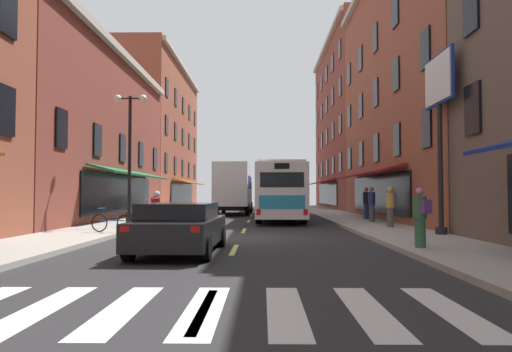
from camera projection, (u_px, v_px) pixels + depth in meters
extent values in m
cube|color=#28282B|center=(240.00, 239.00, 16.10)|extent=(34.80, 80.00, 0.10)
cube|color=#DBCC4C|center=(204.00, 309.00, 6.11)|extent=(0.14, 2.40, 0.01)
cube|color=#DBCC4C|center=(234.00, 250.00, 12.60)|extent=(0.14, 2.40, 0.01)
cube|color=#DBCC4C|center=(244.00, 231.00, 19.10)|extent=(0.14, 2.40, 0.01)
cube|color=#DBCC4C|center=(249.00, 221.00, 25.59)|extent=(0.14, 2.40, 0.01)
cube|color=#DBCC4C|center=(251.00, 216.00, 32.08)|extent=(0.14, 2.40, 0.01)
cube|color=#DBCC4C|center=(253.00, 212.00, 38.58)|extent=(0.14, 2.40, 0.01)
cube|color=#DBCC4C|center=(255.00, 209.00, 45.07)|extent=(0.14, 2.40, 0.01)
cube|color=#DBCC4C|center=(256.00, 207.00, 51.57)|extent=(0.14, 2.40, 0.01)
cube|color=silver|center=(42.00, 309.00, 6.14)|extent=(0.50, 2.80, 0.01)
cube|color=silver|center=(123.00, 309.00, 6.12)|extent=(0.50, 2.80, 0.01)
cube|color=silver|center=(204.00, 309.00, 6.11)|extent=(0.50, 2.80, 0.01)
cube|color=silver|center=(286.00, 309.00, 6.09)|extent=(0.50, 2.80, 0.01)
cube|color=silver|center=(368.00, 310.00, 6.07)|extent=(0.50, 2.80, 0.01)
cube|color=silver|center=(450.00, 310.00, 6.06)|extent=(0.50, 2.80, 0.01)
cube|color=#A39E93|center=(75.00, 235.00, 16.19)|extent=(3.00, 80.00, 0.14)
cube|color=#A39E93|center=(407.00, 236.00, 16.01)|extent=(3.00, 80.00, 0.14)
cube|color=black|center=(6.00, 110.00, 14.37)|extent=(0.10, 1.00, 1.60)
cube|color=black|center=(8.00, 11.00, 14.50)|extent=(0.10, 1.00, 1.60)
cube|color=brown|center=(54.00, 135.00, 26.45)|extent=(8.00, 19.90, 9.96)
cube|color=#B2AD9E|center=(125.00, 56.00, 26.57)|extent=(0.44, 19.40, 0.40)
cube|color=black|center=(122.00, 194.00, 26.26)|extent=(0.10, 12.00, 2.10)
cube|color=#1E6638|center=(134.00, 173.00, 26.29)|extent=(1.38, 11.20, 0.44)
cube|color=black|center=(61.00, 128.00, 18.37)|extent=(0.10, 1.00, 1.60)
cube|color=black|center=(97.00, 140.00, 22.36)|extent=(0.10, 1.00, 1.60)
cube|color=black|center=(122.00, 148.00, 26.36)|extent=(0.10, 1.00, 1.60)
cube|color=black|center=(141.00, 154.00, 30.36)|extent=(0.10, 1.00, 1.60)
cube|color=black|center=(155.00, 159.00, 34.35)|extent=(0.10, 1.00, 1.60)
cube|color=brown|center=(144.00, 137.00, 46.52)|extent=(8.00, 19.90, 14.67)
cube|color=#B2AD9E|center=(184.00, 70.00, 46.74)|extent=(0.44, 19.40, 0.40)
cube|color=black|center=(183.00, 194.00, 46.24)|extent=(0.10, 12.00, 2.10)
cube|color=brown|center=(190.00, 182.00, 46.28)|extent=(1.38, 11.20, 0.44)
cube|color=black|center=(166.00, 162.00, 38.35)|extent=(0.10, 1.00, 1.60)
cube|color=black|center=(175.00, 165.00, 42.35)|extent=(0.10, 1.00, 1.60)
cube|color=black|center=(183.00, 168.00, 46.34)|extent=(0.10, 1.00, 1.60)
cube|color=black|center=(189.00, 170.00, 50.34)|extent=(0.10, 1.00, 1.60)
cube|color=black|center=(195.00, 172.00, 54.34)|extent=(0.10, 1.00, 1.60)
cube|color=black|center=(167.00, 125.00, 38.47)|extent=(0.10, 1.00, 1.60)
cube|color=black|center=(176.00, 131.00, 42.47)|extent=(0.10, 1.00, 1.60)
cube|color=black|center=(183.00, 137.00, 46.47)|extent=(0.10, 1.00, 1.60)
cube|color=black|center=(189.00, 141.00, 50.46)|extent=(0.10, 1.00, 1.60)
cube|color=black|center=(195.00, 145.00, 54.46)|extent=(0.10, 1.00, 1.60)
cube|color=black|center=(167.00, 87.00, 38.60)|extent=(0.10, 1.00, 1.60)
cube|color=black|center=(176.00, 97.00, 42.60)|extent=(0.10, 1.00, 1.60)
cube|color=black|center=(183.00, 106.00, 46.59)|extent=(0.10, 1.00, 1.60)
cube|color=black|center=(190.00, 113.00, 50.59)|extent=(0.10, 1.00, 1.60)
cube|color=black|center=(195.00, 119.00, 54.59)|extent=(0.10, 1.00, 1.60)
cube|color=black|center=(473.00, 109.00, 14.15)|extent=(0.10, 1.00, 1.60)
cube|color=black|center=(471.00, 8.00, 14.28)|extent=(0.10, 1.00, 1.60)
cube|color=brown|center=(446.00, 88.00, 26.22)|extent=(8.00, 19.90, 15.32)
cube|color=black|center=(377.00, 194.00, 26.04)|extent=(0.10, 12.00, 2.10)
cube|color=maroon|center=(364.00, 173.00, 26.10)|extent=(1.38, 11.20, 0.44)
cube|color=black|center=(427.00, 128.00, 18.15)|extent=(0.10, 1.00, 1.60)
cube|color=black|center=(397.00, 140.00, 22.15)|extent=(0.10, 1.00, 1.60)
cube|color=black|center=(376.00, 148.00, 26.14)|extent=(0.10, 1.00, 1.60)
cube|color=black|center=(361.00, 154.00, 30.14)|extent=(0.10, 1.00, 1.60)
cube|color=black|center=(350.00, 159.00, 34.14)|extent=(0.10, 1.00, 1.60)
cube|color=black|center=(425.00, 49.00, 18.28)|extent=(0.10, 1.00, 1.60)
cube|color=black|center=(396.00, 75.00, 22.27)|extent=(0.10, 1.00, 1.60)
cube|color=black|center=(376.00, 93.00, 26.27)|extent=(0.10, 1.00, 1.60)
cube|color=black|center=(361.00, 106.00, 30.27)|extent=(0.10, 1.00, 1.60)
cube|color=black|center=(349.00, 116.00, 34.26)|extent=(0.10, 1.00, 1.60)
cube|color=black|center=(395.00, 11.00, 22.40)|extent=(0.10, 1.00, 1.60)
cube|color=black|center=(375.00, 38.00, 26.39)|extent=(0.10, 1.00, 1.60)
cube|color=black|center=(360.00, 59.00, 30.39)|extent=(0.10, 1.00, 1.60)
cube|color=black|center=(349.00, 74.00, 34.39)|extent=(0.10, 1.00, 1.60)
cube|color=brown|center=(367.00, 125.00, 46.24)|extent=(8.00, 19.90, 17.05)
cube|color=#B2AD9E|center=(326.00, 46.00, 46.61)|extent=(0.44, 19.40, 0.40)
cube|color=black|center=(327.00, 194.00, 46.02)|extent=(0.10, 12.00, 2.10)
cube|color=maroon|center=(320.00, 182.00, 46.08)|extent=(1.38, 11.20, 0.44)
cube|color=black|center=(341.00, 162.00, 38.13)|extent=(0.10, 1.00, 1.60)
cube|color=black|center=(333.00, 165.00, 42.13)|extent=(0.10, 1.00, 1.60)
cube|color=black|center=(327.00, 168.00, 46.13)|extent=(0.10, 1.00, 1.60)
cube|color=black|center=(322.00, 170.00, 50.12)|extent=(0.10, 1.00, 1.60)
cube|color=black|center=(318.00, 172.00, 54.12)|extent=(0.10, 1.00, 1.60)
cube|color=black|center=(340.00, 124.00, 38.26)|extent=(0.10, 1.00, 1.60)
cube|color=black|center=(333.00, 131.00, 42.26)|extent=(0.10, 1.00, 1.60)
cube|color=black|center=(327.00, 136.00, 46.25)|extent=(0.10, 1.00, 1.60)
cube|color=black|center=(322.00, 141.00, 50.25)|extent=(0.10, 1.00, 1.60)
cube|color=black|center=(317.00, 145.00, 54.24)|extent=(0.10, 1.00, 1.60)
cube|color=black|center=(340.00, 87.00, 38.38)|extent=(0.10, 1.00, 1.60)
cube|color=black|center=(333.00, 97.00, 42.38)|extent=(0.10, 1.00, 1.60)
cube|color=black|center=(327.00, 105.00, 46.38)|extent=(0.10, 1.00, 1.60)
cube|color=black|center=(322.00, 112.00, 50.37)|extent=(0.10, 1.00, 1.60)
cube|color=black|center=(317.00, 118.00, 54.37)|extent=(0.10, 1.00, 1.60)
cube|color=black|center=(340.00, 50.00, 38.51)|extent=(0.10, 1.00, 1.60)
cube|color=black|center=(333.00, 63.00, 42.50)|extent=(0.10, 1.00, 1.60)
cube|color=black|center=(327.00, 74.00, 46.50)|extent=(0.10, 1.00, 1.60)
cube|color=black|center=(322.00, 84.00, 50.50)|extent=(0.10, 1.00, 1.60)
cube|color=black|center=(317.00, 92.00, 54.49)|extent=(0.10, 1.00, 1.60)
cylinder|color=black|center=(440.00, 168.00, 15.96)|extent=(0.18, 0.18, 4.66)
cylinder|color=black|center=(441.00, 231.00, 15.87)|extent=(0.40, 0.40, 0.24)
cube|color=navy|center=(439.00, 79.00, 16.08)|extent=(0.10, 2.43, 1.79)
cube|color=silver|center=(437.00, 79.00, 16.08)|extent=(0.04, 2.27, 1.63)
cube|color=silver|center=(441.00, 79.00, 16.08)|extent=(0.04, 2.27, 1.63)
cube|color=silver|center=(280.00, 191.00, 26.96)|extent=(2.86, 11.74, 2.72)
cube|color=silver|center=(280.00, 167.00, 27.02)|extent=(2.62, 10.53, 0.16)
cube|color=black|center=(280.00, 188.00, 27.27)|extent=(2.83, 9.34, 0.96)
cube|color=#193899|center=(280.00, 210.00, 26.92)|extent=(2.88, 11.34, 0.36)
cube|color=black|center=(279.00, 189.00, 32.76)|extent=(2.25, 0.18, 1.10)
cube|color=black|center=(282.00, 180.00, 21.19)|extent=(2.05, 0.17, 0.70)
cube|color=teal|center=(282.00, 202.00, 21.14)|extent=(2.15, 0.16, 0.64)
cube|color=black|center=(282.00, 166.00, 21.21)|extent=(0.70, 0.12, 0.28)
cube|color=red|center=(259.00, 212.00, 21.16)|extent=(0.20, 0.09, 0.28)
cube|color=red|center=(306.00, 212.00, 21.07)|extent=(0.20, 0.09, 0.28)
cylinder|color=black|center=(262.00, 209.00, 30.79)|extent=(0.33, 1.01, 1.00)
cylinder|color=black|center=(297.00, 209.00, 30.70)|extent=(0.33, 1.01, 1.00)
cylinder|color=black|center=(259.00, 214.00, 23.63)|extent=(0.33, 1.01, 1.00)
cylinder|color=black|center=(304.00, 214.00, 23.53)|extent=(0.33, 1.01, 1.00)
cube|color=white|center=(237.00, 194.00, 37.00)|extent=(2.35, 2.37, 2.40)
cube|color=black|center=(238.00, 184.00, 38.15)|extent=(2.00, 0.14, 0.80)
cube|color=white|center=(233.00, 185.00, 33.06)|extent=(2.52, 5.67, 3.03)
cube|color=navy|center=(250.00, 183.00, 33.02)|extent=(0.13, 3.37, 0.90)
cube|color=black|center=(234.00, 207.00, 34.15)|extent=(2.07, 7.58, 0.24)
cylinder|color=black|center=(224.00, 207.00, 36.80)|extent=(0.30, 0.91, 0.90)
cylinder|color=black|center=(251.00, 207.00, 36.72)|extent=(0.30, 0.91, 0.90)
cylinder|color=black|center=(217.00, 209.00, 32.19)|extent=(0.30, 0.91, 0.90)
cylinder|color=black|center=(248.00, 209.00, 32.11)|extent=(0.30, 0.91, 0.90)
cube|color=#515154|center=(240.00, 204.00, 43.90)|extent=(1.92, 4.63, 0.63)
cube|color=black|center=(240.00, 198.00, 43.73)|extent=(1.71, 2.52, 0.54)
cube|color=red|center=(230.00, 202.00, 41.67)|extent=(0.20, 0.07, 0.14)
cube|color=red|center=(246.00, 202.00, 41.61)|extent=(0.20, 0.07, 0.14)
cylinder|color=black|center=(232.00, 206.00, 45.51)|extent=(0.24, 0.65, 0.64)
cylinder|color=black|center=(249.00, 206.00, 45.44)|extent=(0.24, 0.65, 0.64)
cylinder|color=black|center=(229.00, 207.00, 42.33)|extent=(0.24, 0.65, 0.64)
cylinder|color=black|center=(248.00, 207.00, 42.26)|extent=(0.24, 0.65, 0.64)
cube|color=black|center=(180.00, 231.00, 11.94)|extent=(2.01, 4.40, 0.66)
cube|color=black|center=(179.00, 212.00, 11.79)|extent=(1.80, 2.40, 0.45)
cube|color=red|center=(125.00, 229.00, 9.83)|extent=(0.20, 0.07, 0.14)
cube|color=red|center=(195.00, 229.00, 9.77)|extent=(0.20, 0.07, 0.14)
cylinder|color=black|center=(161.00, 235.00, 13.44)|extent=(0.24, 0.65, 0.64)
cylinder|color=black|center=(221.00, 236.00, 13.37)|extent=(0.24, 0.65, 0.64)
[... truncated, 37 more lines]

